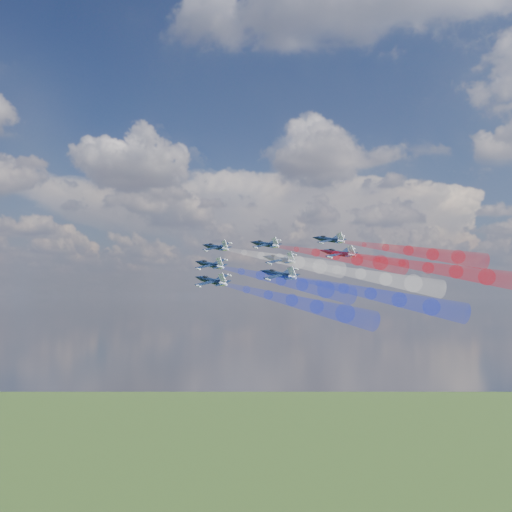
% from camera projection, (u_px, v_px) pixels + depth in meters
% --- Properties ---
extents(jet_lead, '(14.17, 13.45, 7.37)m').
position_uv_depth(jet_lead, '(216.00, 247.00, 159.86)').
color(jet_lead, black).
extents(trail_lead, '(34.80, 21.34, 11.22)m').
position_uv_depth(trail_lead, '(279.00, 259.00, 142.83)').
color(trail_lead, white).
extents(jet_inner_left, '(14.17, 13.45, 7.37)m').
position_uv_depth(jet_inner_left, '(210.00, 265.00, 143.82)').
color(jet_inner_left, black).
extents(trail_inner_left, '(34.80, 21.34, 11.22)m').
position_uv_depth(trail_inner_left, '(281.00, 280.00, 126.79)').
color(trail_inner_left, '#1C2EEE').
extents(jet_inner_right, '(14.17, 13.45, 7.37)m').
position_uv_depth(jet_inner_right, '(265.00, 244.00, 157.82)').
color(jet_inner_right, black).
extents(trail_inner_right, '(34.80, 21.34, 11.22)m').
position_uv_depth(trail_inner_right, '(336.00, 256.00, 140.79)').
color(trail_inner_right, red).
extents(jet_outer_left, '(14.17, 13.45, 7.37)m').
position_uv_depth(jet_outer_left, '(212.00, 281.00, 129.49)').
color(jet_outer_left, black).
extents(trail_outer_left, '(34.80, 21.34, 11.22)m').
position_uv_depth(trail_outer_left, '(291.00, 301.00, 112.45)').
color(trail_outer_left, '#1C2EEE').
extents(jet_center_third, '(14.17, 13.45, 7.37)m').
position_uv_depth(jet_center_third, '(280.00, 259.00, 142.53)').
color(jet_center_third, black).
extents(trail_center_third, '(34.80, 21.34, 11.22)m').
position_uv_depth(trail_center_third, '(360.00, 274.00, 125.49)').
color(trail_center_third, white).
extents(jet_outer_right, '(14.17, 13.45, 7.37)m').
position_uv_depth(jet_outer_right, '(329.00, 240.00, 156.09)').
color(jet_outer_right, black).
extents(trail_outer_right, '(34.80, 21.34, 11.22)m').
position_uv_depth(trail_outer_right, '(408.00, 251.00, 139.06)').
color(trail_outer_right, red).
extents(jet_rear_left, '(14.17, 13.45, 7.37)m').
position_uv_depth(jet_rear_left, '(279.00, 274.00, 127.75)').
color(jet_rear_left, black).
extents(trail_rear_left, '(34.80, 21.34, 11.22)m').
position_uv_depth(trail_rear_left, '(371.00, 294.00, 110.72)').
color(trail_rear_left, '#1C2EEE').
extents(jet_rear_right, '(14.17, 13.45, 7.37)m').
position_uv_depth(jet_rear_right, '(339.00, 253.00, 141.14)').
color(jet_rear_right, black).
extents(trail_rear_right, '(34.80, 21.34, 11.22)m').
position_uv_depth(trail_rear_right, '(428.00, 267.00, 124.11)').
color(trail_rear_right, red).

